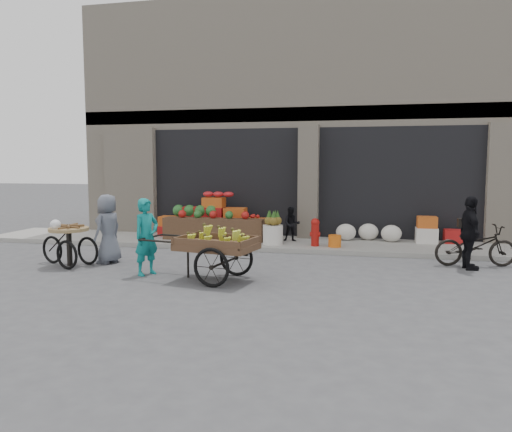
% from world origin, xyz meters
% --- Properties ---
extents(ground, '(80.00, 80.00, 0.00)m').
position_xyz_m(ground, '(0.00, 0.00, 0.00)').
color(ground, '#424244').
rests_on(ground, ground).
extents(sidewalk, '(18.00, 2.20, 0.12)m').
position_xyz_m(sidewalk, '(0.00, 4.10, 0.06)').
color(sidewalk, gray).
rests_on(sidewalk, ground).
extents(building, '(14.00, 6.45, 7.00)m').
position_xyz_m(building, '(0.00, 8.03, 3.37)').
color(building, beige).
rests_on(building, ground).
extents(fruit_display, '(3.10, 1.12, 1.24)m').
position_xyz_m(fruit_display, '(-2.48, 4.38, 0.67)').
color(fruit_display, '#AB1817').
rests_on(fruit_display, sidewalk).
extents(pineapple_bin, '(0.52, 0.52, 0.50)m').
position_xyz_m(pineapple_bin, '(-0.75, 3.60, 0.37)').
color(pineapple_bin, silver).
rests_on(pineapple_bin, sidewalk).
extents(fire_hydrant, '(0.22, 0.22, 0.71)m').
position_xyz_m(fire_hydrant, '(0.35, 3.55, 0.50)').
color(fire_hydrant, '#A5140F').
rests_on(fire_hydrant, sidewalk).
extents(orange_bucket, '(0.32, 0.32, 0.30)m').
position_xyz_m(orange_bucket, '(0.85, 3.50, 0.27)').
color(orange_bucket, orange).
rests_on(orange_bucket, sidewalk).
extents(right_bay_goods, '(3.35, 0.60, 0.70)m').
position_xyz_m(right_bay_goods, '(2.61, 4.70, 0.41)').
color(right_bay_goods, silver).
rests_on(right_bay_goods, sidewalk).
extents(seated_person, '(0.51, 0.43, 0.93)m').
position_xyz_m(seated_person, '(-0.35, 4.20, 0.58)').
color(seated_person, black).
rests_on(seated_person, sidewalk).
extents(banana_cart, '(2.58, 1.42, 1.02)m').
position_xyz_m(banana_cart, '(-1.18, -0.12, 0.74)').
color(banana_cart, brown).
rests_on(banana_cart, ground).
extents(vendor_woman, '(0.58, 0.66, 1.53)m').
position_xyz_m(vendor_woman, '(-2.63, 0.05, 0.76)').
color(vendor_woman, '#107C7B').
rests_on(vendor_woman, ground).
extents(tricycle_cart, '(1.46, 1.04, 0.95)m').
position_xyz_m(tricycle_cart, '(-4.65, 0.49, 0.57)').
color(tricycle_cart, '#9E7F51').
rests_on(tricycle_cart, ground).
extents(vendor_grey, '(0.63, 0.83, 1.53)m').
position_xyz_m(vendor_grey, '(-3.98, 0.97, 0.77)').
color(vendor_grey, slate).
rests_on(vendor_grey, ground).
extents(bicycle, '(1.79, 0.85, 0.90)m').
position_xyz_m(bicycle, '(3.92, 2.38, 0.45)').
color(bicycle, black).
rests_on(bicycle, ground).
extents(cyclist, '(0.51, 0.95, 1.54)m').
position_xyz_m(cyclist, '(3.72, 1.98, 0.77)').
color(cyclist, black).
rests_on(cyclist, ground).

